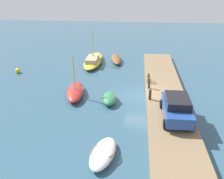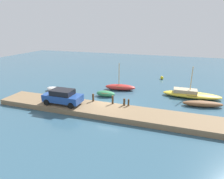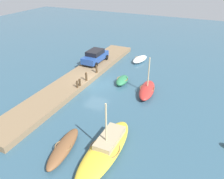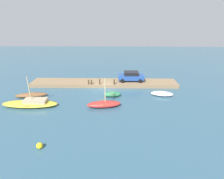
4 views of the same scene
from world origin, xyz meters
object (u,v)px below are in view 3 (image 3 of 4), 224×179
at_px(sailboat_yellow, 106,148).
at_px(mooring_post_east, 77,84).
at_px(dinghy_green, 122,80).
at_px(rowboat_white, 140,59).
at_px(rowboat_red, 147,90).
at_px(parked_car, 95,56).
at_px(rowboat_brown, 64,148).
at_px(mooring_post_mid_east, 80,82).
at_px(mooring_post_mid_west, 86,77).
at_px(mooring_post_west, 97,69).

relative_size(sailboat_yellow, mooring_post_east, 9.41).
relative_size(dinghy_green, rowboat_white, 0.76).
xyz_separation_m(rowboat_red, parked_car, (-4.06, -8.28, 0.99)).
bearing_deg(rowboat_brown, rowboat_white, 172.97).
bearing_deg(mooring_post_mid_east, rowboat_red, 109.94).
relative_size(rowboat_brown, mooring_post_mid_west, 4.77).
bearing_deg(rowboat_brown, mooring_post_mid_east, -164.68).
relative_size(rowboat_red, mooring_post_mid_west, 4.70).
height_order(rowboat_red, rowboat_brown, rowboat_red).
bearing_deg(parked_car, mooring_post_mid_east, 14.89).
bearing_deg(mooring_post_east, sailboat_yellow, 44.99).
bearing_deg(rowboat_brown, mooring_post_west, -171.79).
xyz_separation_m(sailboat_yellow, rowboat_white, (-17.58, -3.58, -0.10)).
xyz_separation_m(mooring_post_mid_west, parked_car, (-5.13, -1.73, 0.37)).
bearing_deg(rowboat_brown, sailboat_yellow, 103.12).
distance_m(rowboat_brown, mooring_post_east, 8.57).
relative_size(rowboat_brown, mooring_post_west, 5.16).
relative_size(sailboat_yellow, mooring_post_mid_east, 9.33).
height_order(mooring_post_mid_west, mooring_post_mid_east, mooring_post_mid_west).
height_order(rowboat_red, sailboat_yellow, sailboat_yellow).
relative_size(rowboat_red, rowboat_brown, 0.99).
height_order(rowboat_white, mooring_post_east, mooring_post_east).
xyz_separation_m(sailboat_yellow, rowboat_brown, (1.15, -2.73, -0.08)).
height_order(dinghy_green, parked_car, parked_car).
bearing_deg(mooring_post_east, dinghy_green, 138.91).
distance_m(rowboat_red, rowboat_brown, 10.87).
xyz_separation_m(sailboat_yellow, mooring_post_west, (-10.62, -6.52, 0.58)).
bearing_deg(rowboat_red, mooring_post_west, -108.86).
bearing_deg(mooring_post_mid_west, sailboat_yellow, 38.13).
xyz_separation_m(rowboat_brown, mooring_post_east, (-7.67, -3.79, 0.60)).
bearing_deg(mooring_post_west, mooring_post_east, 0.00).
bearing_deg(parked_car, sailboat_yellow, 31.40).
height_order(mooring_post_west, mooring_post_mid_east, mooring_post_west).
xyz_separation_m(rowboat_red, mooring_post_east, (2.85, -6.54, 0.52)).
height_order(sailboat_yellow, mooring_post_mid_east, sailboat_yellow).
height_order(dinghy_green, mooring_post_mid_east, mooring_post_mid_east).
xyz_separation_m(dinghy_green, mooring_post_mid_west, (2.08, -3.37, 0.66)).
bearing_deg(mooring_post_mid_east, mooring_post_mid_west, 180.00).
bearing_deg(mooring_post_mid_east, rowboat_white, 164.51).
relative_size(rowboat_white, mooring_post_mid_west, 3.53).
bearing_deg(mooring_post_mid_west, rowboat_brown, 21.86).
xyz_separation_m(mooring_post_mid_east, parked_car, (-6.44, -1.73, 0.47)).
distance_m(sailboat_yellow, mooring_post_mid_east, 9.57).
xyz_separation_m(rowboat_white, mooring_post_mid_west, (9.28, -2.93, 0.72)).
distance_m(rowboat_white, mooring_post_west, 7.59).
xyz_separation_m(sailboat_yellow, mooring_post_east, (-6.52, -6.52, 0.52)).
distance_m(mooring_post_mid_east, parked_car, 6.68).
relative_size(dinghy_green, mooring_post_mid_east, 3.36).
bearing_deg(mooring_post_mid_east, dinghy_green, 135.19).
relative_size(dinghy_green, mooring_post_east, 3.39).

